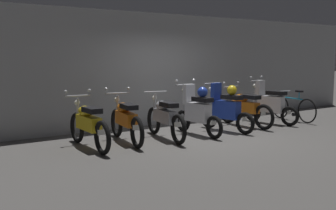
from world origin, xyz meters
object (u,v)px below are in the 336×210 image
object	(u,v)px
motorbike_slot_4	(226,108)
motorbike_slot_5	(244,108)
motorbike_slot_0	(88,124)
motorbike_slot_6	(269,104)
motorbike_slot_3	(197,111)
motorbike_slot_2	(165,117)
bicycle	(293,108)
motorbike_slot_1	(126,120)

from	to	relation	value
motorbike_slot_4	motorbike_slot_5	bearing A→B (deg)	15.50
motorbike_slot_0	motorbike_slot_6	size ratio (longest dim) A/B	1.17
motorbike_slot_0	motorbike_slot_5	distance (m)	4.44
motorbike_slot_6	motorbike_slot_5	bearing A→B (deg)	175.55
motorbike_slot_0	motorbike_slot_3	world-z (taller)	motorbike_slot_3
motorbike_slot_2	motorbike_slot_6	distance (m)	3.54
motorbike_slot_6	bicycle	xyz separation A→B (m)	(0.95, -0.05, -0.17)
motorbike_slot_1	motorbike_slot_3	world-z (taller)	motorbike_slot_3
motorbike_slot_0	motorbike_slot_6	distance (m)	5.32
motorbike_slot_1	bicycle	size ratio (longest dim) A/B	1.13
motorbike_slot_2	motorbike_slot_3	xyz separation A→B (m)	(0.88, -0.05, 0.08)
motorbike_slot_0	motorbike_slot_2	bearing A→B (deg)	-3.35
motorbike_slot_0	motorbike_slot_3	bearing A→B (deg)	-3.22
motorbike_slot_0	motorbike_slot_1	distance (m)	0.89
motorbike_slot_0	motorbike_slot_3	distance (m)	2.67
motorbike_slot_6	motorbike_slot_1	bearing A→B (deg)	179.27
motorbike_slot_2	motorbike_slot_5	xyz separation A→B (m)	(2.66, 0.19, 0.00)
motorbike_slot_0	motorbike_slot_5	world-z (taller)	same
motorbike_slot_0	motorbike_slot_1	world-z (taller)	same
motorbike_slot_6	motorbike_slot_0	bearing A→B (deg)	-179.78
motorbike_slot_2	motorbike_slot_0	bearing A→B (deg)	176.65
motorbike_slot_2	motorbike_slot_4	xyz separation A→B (m)	(1.77, -0.05, 0.08)
motorbike_slot_2	motorbike_slot_1	bearing A→B (deg)	168.46
motorbike_slot_5	motorbike_slot_0	bearing A→B (deg)	-178.85
motorbike_slot_3	motorbike_slot_4	distance (m)	0.88
motorbike_slot_2	motorbike_slot_5	size ratio (longest dim) A/B	0.99
motorbike_slot_1	motorbike_slot_2	xyz separation A→B (m)	(0.89, -0.18, -0.00)
motorbike_slot_0	motorbike_slot_6	xyz separation A→B (m)	(5.32, 0.02, 0.04)
motorbike_slot_0	motorbike_slot_4	world-z (taller)	motorbike_slot_4
motorbike_slot_5	bicycle	distance (m)	1.84
motorbike_slot_3	motorbike_slot_5	xyz separation A→B (m)	(1.78, 0.24, -0.08)
motorbike_slot_4	motorbike_slot_6	xyz separation A→B (m)	(1.77, 0.18, -0.04)
bicycle	motorbike_slot_0	bearing A→B (deg)	179.73
motorbike_slot_3	motorbike_slot_5	world-z (taller)	motorbike_slot_3
motorbike_slot_6	bicycle	distance (m)	0.96
motorbike_slot_5	motorbike_slot_2	bearing A→B (deg)	-175.85
motorbike_slot_2	motorbike_slot_6	world-z (taller)	motorbike_slot_6
motorbike_slot_1	motorbike_slot_2	distance (m)	0.91
motorbike_slot_3	motorbike_slot_6	size ratio (longest dim) A/B	1.01
motorbike_slot_2	bicycle	world-z (taller)	motorbike_slot_2
motorbike_slot_1	motorbike_slot_6	xyz separation A→B (m)	(4.43, -0.06, 0.04)
motorbike_slot_0	motorbike_slot_2	world-z (taller)	motorbike_slot_0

